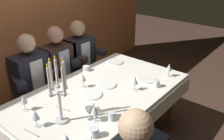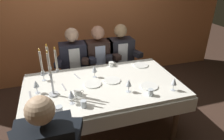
# 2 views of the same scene
# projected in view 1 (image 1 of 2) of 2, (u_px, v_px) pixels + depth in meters

# --- Properties ---
(back_wall) EXTENTS (6.00, 0.12, 2.70)m
(back_wall) POSITION_uv_depth(u_px,v_px,m) (6.00, 11.00, 3.24)
(back_wall) COLOR #D97C47
(back_wall) RESTS_ON ground_plane
(dining_table) EXTENTS (1.94, 1.14, 0.74)m
(dining_table) POSITION_uv_depth(u_px,v_px,m) (101.00, 101.00, 2.61)
(dining_table) COLOR white
(dining_table) RESTS_ON ground_plane
(candelabra) EXTENTS (0.19, 0.19, 0.61)m
(candelabra) POSITION_uv_depth(u_px,v_px,m) (59.00, 92.00, 1.97)
(candelabra) COLOR silver
(candelabra) RESTS_ON dining_table
(dinner_plate_0) EXTENTS (0.22, 0.22, 0.01)m
(dinner_plate_0) POSITION_uv_depth(u_px,v_px,m) (91.00, 95.00, 2.48)
(dinner_plate_0) COLOR white
(dinner_plate_0) RESTS_ON dining_table
(dinner_plate_1) EXTENTS (0.21, 0.21, 0.01)m
(dinner_plate_1) POSITION_uv_depth(u_px,v_px,m) (107.00, 85.00, 2.67)
(dinner_plate_1) COLOR white
(dinner_plate_1) RESTS_ON dining_table
(dinner_plate_2) EXTENTS (0.21, 0.21, 0.01)m
(dinner_plate_2) POSITION_uv_depth(u_px,v_px,m) (147.00, 79.00, 2.78)
(dinner_plate_2) COLOR white
(dinner_plate_2) RESTS_ON dining_table
(dinner_plate_3) EXTENTS (0.21, 0.21, 0.01)m
(dinner_plate_3) POSITION_uv_depth(u_px,v_px,m) (115.00, 62.00, 3.22)
(dinner_plate_3) COLOR white
(dinner_plate_3) RESTS_ON dining_table
(wine_glass_0) EXTENTS (0.07, 0.07, 0.16)m
(wine_glass_0) POSITION_uv_depth(u_px,v_px,m) (169.00, 68.00, 2.81)
(wine_glass_0) COLOR silver
(wine_glass_0) RESTS_ON dining_table
(wine_glass_1) EXTENTS (0.07, 0.07, 0.16)m
(wine_glass_1) POSITION_uv_depth(u_px,v_px,m) (135.00, 80.00, 2.52)
(wine_glass_1) COLOR silver
(wine_glass_1) RESTS_ON dining_table
(wine_glass_2) EXTENTS (0.07, 0.07, 0.16)m
(wine_glass_2) POSITION_uv_depth(u_px,v_px,m) (83.00, 77.00, 2.58)
(wine_glass_2) COLOR silver
(wine_glass_2) RESTS_ON dining_table
(wine_glass_3) EXTENTS (0.07, 0.07, 0.16)m
(wine_glass_3) POSITION_uv_depth(u_px,v_px,m) (24.00, 99.00, 2.19)
(wine_glass_3) COLOR silver
(wine_glass_3) RESTS_ON dining_table
(wine_glass_4) EXTENTS (0.07, 0.07, 0.16)m
(wine_glass_4) POSITION_uv_depth(u_px,v_px,m) (95.00, 110.00, 2.04)
(wine_glass_4) COLOR silver
(wine_glass_4) RESTS_ON dining_table
(wine_glass_5) EXTENTS (0.07, 0.07, 0.16)m
(wine_glass_5) POSITION_uv_depth(u_px,v_px,m) (35.00, 115.00, 1.98)
(wine_glass_5) COLOR silver
(wine_glass_5) RESTS_ON dining_table
(wine_glass_6) EXTENTS (0.07, 0.07, 0.16)m
(wine_glass_6) POSITION_uv_depth(u_px,v_px,m) (67.00, 140.00, 1.72)
(wine_glass_6) COLOR silver
(wine_glass_6) RESTS_ON dining_table
(water_tumbler_0) EXTENTS (0.06, 0.06, 0.08)m
(water_tumbler_0) POSITION_uv_depth(u_px,v_px,m) (112.00, 116.00, 2.10)
(water_tumbler_0) COLOR silver
(water_tumbler_0) RESTS_ON dining_table
(water_tumbler_1) EXTENTS (0.06, 0.06, 0.08)m
(water_tumbler_1) POSITION_uv_depth(u_px,v_px,m) (157.00, 84.00, 2.62)
(water_tumbler_1) COLOR silver
(water_tumbler_1) RESTS_ON dining_table
(water_tumbler_2) EXTENTS (0.07, 0.07, 0.08)m
(water_tumbler_2) POSITION_uv_depth(u_px,v_px,m) (94.00, 132.00, 1.91)
(water_tumbler_2) COLOR silver
(water_tumbler_2) RESTS_ON dining_table
(coffee_cup_0) EXTENTS (0.13, 0.12, 0.06)m
(coffee_cup_0) POSITION_uv_depth(u_px,v_px,m) (89.00, 108.00, 2.22)
(coffee_cup_0) COLOR white
(coffee_cup_0) RESTS_ON dining_table
(coffee_cup_1) EXTENTS (0.13, 0.12, 0.06)m
(coffee_cup_1) POSITION_uv_depth(u_px,v_px,m) (86.00, 69.00, 2.99)
(coffee_cup_1) COLOR white
(coffee_cup_1) RESTS_ON dining_table
(fork_0) EXTENTS (0.04, 0.17, 0.01)m
(fork_0) POSITION_uv_depth(u_px,v_px,m) (31.00, 133.00, 1.96)
(fork_0) COLOR #B7B7BC
(fork_0) RESTS_ON dining_table
(fork_1) EXTENTS (0.07, 0.17, 0.01)m
(fork_1) POSITION_uv_depth(u_px,v_px,m) (62.00, 93.00, 2.52)
(fork_1) COLOR #B7B7BC
(fork_1) RESTS_ON dining_table
(fork_2) EXTENTS (0.05, 0.17, 0.01)m
(fork_2) POSITION_uv_depth(u_px,v_px,m) (62.00, 109.00, 2.26)
(fork_2) COLOR #B7B7BC
(fork_2) RESTS_ON dining_table
(seated_diner_1) EXTENTS (0.63, 0.48, 1.24)m
(seated_diner_1) POSITION_uv_depth(u_px,v_px,m) (31.00, 75.00, 2.90)
(seated_diner_1) COLOR brown
(seated_diner_1) RESTS_ON ground_plane
(seated_diner_2) EXTENTS (0.63, 0.48, 1.24)m
(seated_diner_2) POSITION_uv_depth(u_px,v_px,m) (58.00, 64.00, 3.18)
(seated_diner_2) COLOR brown
(seated_diner_2) RESTS_ON ground_plane
(seated_diner_3) EXTENTS (0.63, 0.48, 1.24)m
(seated_diner_3) POSITION_uv_depth(u_px,v_px,m) (79.00, 56.00, 3.44)
(seated_diner_3) COLOR brown
(seated_diner_3) RESTS_ON ground_plane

